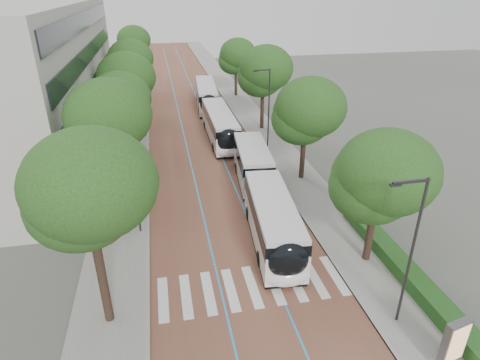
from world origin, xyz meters
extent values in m
plane|color=#51544C|center=(0.00, 0.00, 0.00)|extent=(160.00, 160.00, 0.00)
cube|color=brown|center=(0.00, 40.00, 0.01)|extent=(11.00, 140.00, 0.02)
cube|color=gray|center=(-7.50, 40.00, 0.06)|extent=(4.00, 140.00, 0.12)
cube|color=gray|center=(7.50, 40.00, 0.06)|extent=(4.00, 140.00, 0.12)
cube|color=gray|center=(-5.60, 40.00, 0.06)|extent=(0.20, 140.00, 0.14)
cube|color=gray|center=(5.60, 40.00, 0.06)|extent=(0.20, 140.00, 0.14)
cube|color=silver|center=(-4.80, 1.00, 0.03)|extent=(0.55, 3.60, 0.01)
cube|color=silver|center=(-3.55, 1.00, 0.03)|extent=(0.55, 3.60, 0.01)
cube|color=silver|center=(-2.30, 1.00, 0.03)|extent=(0.55, 3.60, 0.01)
cube|color=silver|center=(-1.05, 1.00, 0.03)|extent=(0.55, 3.60, 0.01)
cube|color=silver|center=(0.20, 1.00, 0.03)|extent=(0.55, 3.60, 0.01)
cube|color=silver|center=(1.45, 1.00, 0.03)|extent=(0.55, 3.60, 0.01)
cube|color=silver|center=(2.70, 1.00, 0.03)|extent=(0.55, 3.60, 0.01)
cube|color=silver|center=(3.95, 1.00, 0.03)|extent=(0.55, 3.60, 0.01)
cube|color=silver|center=(5.20, 1.00, 0.03)|extent=(0.55, 3.60, 0.01)
cube|color=#2A92D3|center=(-1.60, 40.00, 0.02)|extent=(0.12, 126.00, 0.01)
cube|color=#2A92D3|center=(1.60, 40.00, 0.02)|extent=(0.12, 126.00, 0.01)
cube|color=black|center=(-10.45, 28.00, 3.00)|extent=(0.12, 38.00, 1.60)
cube|color=black|center=(-10.45, 28.00, 6.20)|extent=(0.12, 38.00, 1.60)
cube|color=black|center=(-10.45, 28.00, 9.40)|extent=(0.12, 38.00, 1.60)
cube|color=black|center=(-10.45, 28.00, 12.40)|extent=(0.12, 38.00, 1.60)
cube|color=#1C4618|center=(9.10, 0.00, 0.52)|extent=(1.20, 14.00, 0.80)
cylinder|color=#2D2D2F|center=(6.80, -3.00, 4.12)|extent=(0.14, 0.14, 8.00)
cube|color=#2D2D2F|center=(6.00, -3.00, 8.02)|extent=(1.70, 0.12, 0.12)
cube|color=#2D2D2F|center=(5.30, -3.00, 7.94)|extent=(0.50, 0.20, 0.10)
cylinder|color=#2D2D2F|center=(6.80, 22.00, 4.12)|extent=(0.14, 0.14, 8.00)
cube|color=#2D2D2F|center=(6.00, 22.00, 8.02)|extent=(1.70, 0.12, 0.12)
cube|color=#2D2D2F|center=(5.30, 22.00, 7.94)|extent=(0.50, 0.20, 0.10)
cylinder|color=#2D2D2F|center=(-6.10, 8.00, 4.12)|extent=(0.14, 0.14, 8.00)
cylinder|color=black|center=(-7.50, 0.00, 2.58)|extent=(0.44, 0.44, 5.17)
ellipsoid|color=#1F4616|center=(-7.50, 0.00, 7.28)|extent=(5.71, 5.71, 4.85)
cylinder|color=black|center=(-7.50, 9.00, 2.71)|extent=(0.44, 0.44, 5.41)
ellipsoid|color=#1F4616|center=(-7.50, 9.00, 7.63)|extent=(5.36, 5.36, 4.56)
cylinder|color=black|center=(-7.50, 18.00, 2.28)|extent=(0.44, 0.44, 4.57)
ellipsoid|color=#1F4616|center=(-7.50, 18.00, 6.44)|extent=(5.14, 5.14, 4.37)
cylinder|color=black|center=(-7.50, 28.00, 2.18)|extent=(0.44, 0.44, 4.36)
ellipsoid|color=#1F4616|center=(-7.50, 28.00, 6.15)|extent=(6.14, 6.14, 5.22)
cylinder|color=black|center=(-7.50, 40.00, 2.19)|extent=(0.44, 0.44, 4.39)
ellipsoid|color=#1F4616|center=(-7.50, 40.00, 6.18)|extent=(5.92, 5.92, 5.03)
cylinder|color=black|center=(-7.50, 55.00, 2.40)|extent=(0.44, 0.44, 4.81)
ellipsoid|color=#1F4616|center=(-7.50, 55.00, 6.78)|extent=(5.44, 5.44, 4.62)
cylinder|color=black|center=(7.70, 2.00, 1.95)|extent=(0.44, 0.44, 3.91)
ellipsoid|color=#1F4616|center=(7.70, 2.00, 5.51)|extent=(5.71, 5.71, 4.85)
cylinder|color=black|center=(7.70, 14.00, 2.09)|extent=(0.44, 0.44, 4.17)
ellipsoid|color=#1F4616|center=(7.70, 14.00, 5.88)|extent=(5.88, 5.88, 5.00)
cylinder|color=black|center=(7.70, 28.00, 2.30)|extent=(0.44, 0.44, 4.61)
ellipsoid|color=#1F4616|center=(7.70, 28.00, 6.49)|extent=(6.05, 6.05, 5.14)
cylinder|color=black|center=(7.70, 44.00, 2.03)|extent=(0.44, 0.44, 4.06)
ellipsoid|color=#1F4616|center=(7.70, 44.00, 5.72)|extent=(5.39, 5.39, 4.59)
cylinder|color=black|center=(2.93, 10.06, 1.77)|extent=(2.37, 1.11, 2.30)
cube|color=white|center=(2.46, 4.95, 1.26)|extent=(3.36, 9.55, 1.82)
cube|color=black|center=(2.46, 4.95, 2.40)|extent=(3.38, 9.37, 0.97)
cube|color=silver|center=(2.46, 4.95, 3.04)|extent=(3.29, 9.36, 0.31)
cube|color=black|center=(2.46, 4.95, 0.17)|extent=(3.28, 9.17, 0.35)
cube|color=white|center=(3.34, 14.36, 1.26)|extent=(3.21, 7.94, 1.82)
cube|color=black|center=(3.34, 14.36, 2.40)|extent=(3.23, 7.79, 0.97)
cube|color=silver|center=(3.34, 14.36, 3.04)|extent=(3.14, 7.78, 0.31)
cube|color=black|center=(3.34, 14.36, 0.17)|extent=(3.13, 7.63, 0.35)
ellipsoid|color=black|center=(2.04, 0.44, 2.00)|extent=(2.44, 1.31, 2.28)
ellipsoid|color=white|center=(2.03, 0.39, 0.86)|extent=(2.43, 1.21, 1.14)
cylinder|color=black|center=(1.12, 2.79, 0.50)|extent=(0.39, 1.02, 1.00)
cylinder|color=black|center=(3.37, 2.58, 0.50)|extent=(0.39, 1.02, 1.00)
cylinder|color=black|center=(2.37, 16.13, 0.50)|extent=(0.39, 1.02, 1.00)
cylinder|color=black|center=(4.62, 15.92, 0.50)|extent=(0.39, 1.02, 1.00)
cylinder|color=black|center=(1.62, 8.12, 0.50)|extent=(0.39, 1.02, 1.00)
cylinder|color=black|center=(3.87, 7.91, 0.50)|extent=(0.39, 1.02, 1.00)
cube|color=white|center=(2.23, 25.34, 1.26)|extent=(2.58, 12.02, 1.82)
cube|color=black|center=(2.23, 25.34, 2.40)|extent=(2.62, 11.78, 0.97)
cube|color=silver|center=(2.23, 25.34, 3.04)|extent=(2.53, 11.78, 0.31)
cube|color=black|center=(2.23, 25.34, 0.17)|extent=(2.53, 11.54, 0.35)
ellipsoid|color=black|center=(2.19, 19.49, 2.00)|extent=(2.36, 1.12, 2.28)
ellipsoid|color=white|center=(2.19, 19.44, 0.86)|extent=(2.36, 1.02, 1.14)
cylinder|color=black|center=(1.07, 21.75, 0.50)|extent=(0.31, 1.00, 1.00)
cylinder|color=black|center=(3.33, 21.73, 0.50)|extent=(0.31, 1.00, 1.00)
cylinder|color=black|center=(1.12, 29.15, 0.50)|extent=(0.31, 1.00, 1.00)
cylinder|color=black|center=(3.38, 29.13, 0.50)|extent=(0.31, 1.00, 1.00)
cube|color=white|center=(2.49, 38.81, 1.26)|extent=(3.33, 12.14, 1.82)
cube|color=black|center=(2.49, 38.81, 2.40)|extent=(3.35, 11.91, 0.97)
cube|color=silver|center=(2.49, 38.81, 3.04)|extent=(3.26, 11.90, 0.31)
cube|color=black|center=(2.49, 38.81, 0.17)|extent=(3.24, 11.66, 0.35)
ellipsoid|color=black|center=(2.09, 32.97, 2.00)|extent=(2.42, 1.26, 2.28)
ellipsoid|color=white|center=(2.08, 32.92, 0.86)|extent=(2.41, 1.16, 1.14)
cylinder|color=black|center=(1.11, 35.30, 0.50)|extent=(0.37, 1.02, 1.00)
cylinder|color=black|center=(3.37, 35.14, 0.50)|extent=(0.37, 1.02, 1.00)
cylinder|color=black|center=(1.63, 42.68, 0.50)|extent=(0.37, 1.02, 1.00)
cylinder|color=black|center=(3.88, 42.52, 0.50)|extent=(0.37, 1.02, 1.00)
cube|color=#59595B|center=(7.50, -5.96, 1.62)|extent=(1.30, 0.59, 2.22)
cube|color=#EDAF7D|center=(7.54, -6.14, 1.62)|extent=(1.04, 0.24, 1.93)
camera|label=1|loc=(-4.08, -16.30, 15.43)|focal=30.00mm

